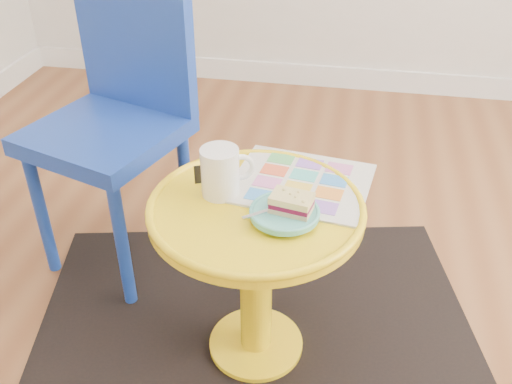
% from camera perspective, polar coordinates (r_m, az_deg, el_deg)
% --- Properties ---
extents(floor, '(4.00, 4.00, 0.00)m').
position_cam_1_polar(floor, '(1.68, 9.72, -17.59)').
color(floor, brown).
rests_on(floor, ground).
extents(room_walls, '(4.00, 4.00, 4.00)m').
position_cam_1_polar(room_walls, '(2.57, -11.76, 4.16)').
color(room_walls, silver).
rests_on(room_walls, ground).
extents(rug, '(1.51, 1.36, 0.01)m').
position_cam_1_polar(rug, '(1.72, -0.00, -15.10)').
color(rug, black).
rests_on(rug, ground).
extents(side_table, '(0.53, 0.53, 0.50)m').
position_cam_1_polar(side_table, '(1.47, -0.00, -5.89)').
color(side_table, yellow).
rests_on(side_table, ground).
extents(chair, '(0.53, 0.53, 0.94)m').
position_cam_1_polar(chair, '(1.83, -13.61, 8.21)').
color(chair, '#18399E').
rests_on(chair, ground).
extents(newspaper, '(0.38, 0.34, 0.01)m').
position_cam_1_polar(newspaper, '(1.47, 4.50, 0.95)').
color(newspaper, silver).
rests_on(newspaper, side_table).
extents(mug, '(0.13, 0.10, 0.12)m').
position_cam_1_polar(mug, '(1.40, -3.51, 2.17)').
color(mug, white).
rests_on(mug, side_table).
extents(plate, '(0.16, 0.16, 0.02)m').
position_cam_1_polar(plate, '(1.33, 2.87, -2.13)').
color(plate, '#56B6AB').
rests_on(plate, newspaper).
extents(cake_slice, '(0.11, 0.08, 0.04)m').
position_cam_1_polar(cake_slice, '(1.32, 3.58, -1.09)').
color(cake_slice, '#D3BC8C').
rests_on(cake_slice, plate).
extents(fork, '(0.12, 0.10, 0.00)m').
position_cam_1_polar(fork, '(1.33, 1.64, -1.74)').
color(fork, silver).
rests_on(fork, plate).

